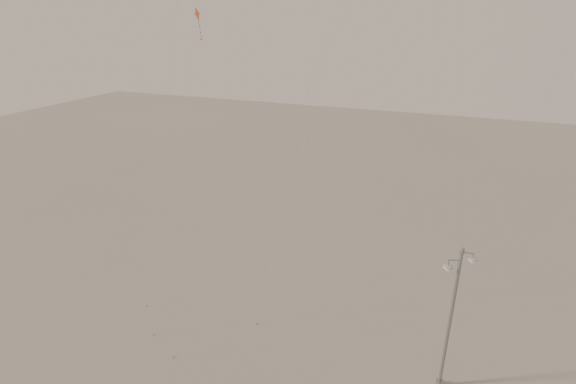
% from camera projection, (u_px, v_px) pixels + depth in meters
% --- Properties ---
extents(street_lamp, '(1.59, 0.76, 8.75)m').
position_uv_depth(street_lamp, '(451.00, 317.00, 23.52)').
color(street_lamp, gray).
rests_on(street_lamp, ground).
extents(kite_1, '(9.06, 12.21, 23.72)m').
position_uv_depth(kite_1, '(339.00, 32.00, 26.12)').
color(kite_1, black).
rests_on(kite_1, ground).
extents(kite_3, '(1.24, 6.72, 19.80)m').
position_uv_depth(kite_3, '(187.00, 92.00, 27.72)').
color(kite_3, maroon).
rests_on(kite_3, ground).
extents(kite_4, '(5.64, 1.26, 23.21)m').
position_uv_depth(kite_4, '(574.00, 59.00, 20.13)').
color(kite_4, black).
rests_on(kite_4, ground).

